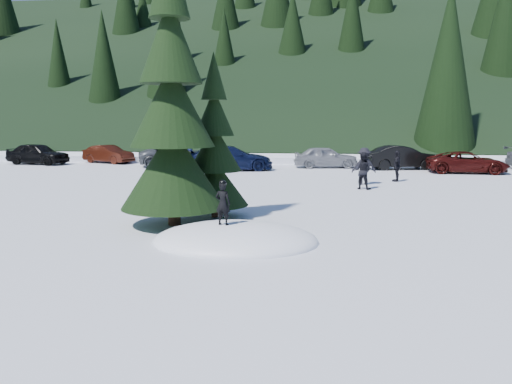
# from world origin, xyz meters

# --- Properties ---
(ground) EXTENTS (200.00, 200.00, 0.00)m
(ground) POSITION_xyz_m (0.00, 0.00, 0.00)
(ground) COLOR white
(ground) RESTS_ON ground
(snow_mound) EXTENTS (4.48, 3.52, 0.96)m
(snow_mound) POSITION_xyz_m (0.00, 0.00, 0.00)
(snow_mound) COLOR white
(snow_mound) RESTS_ON ground
(forest_hillside) EXTENTS (200.00, 60.00, 25.00)m
(forest_hillside) POSITION_xyz_m (0.00, 54.00, 12.50)
(forest_hillside) COLOR black
(forest_hillside) RESTS_ON ground
(spruce_tall) EXTENTS (3.20, 3.20, 8.60)m
(spruce_tall) POSITION_xyz_m (-2.20, 1.80, 3.32)
(spruce_tall) COLOR #311C10
(spruce_tall) RESTS_ON ground
(spruce_short) EXTENTS (2.20, 2.20, 5.37)m
(spruce_short) POSITION_xyz_m (-1.20, 3.20, 2.10)
(spruce_short) COLOR #311C10
(spruce_short) RESTS_ON ground
(child_skier) EXTENTS (0.46, 0.35, 1.13)m
(child_skier) POSITION_xyz_m (-0.31, -0.13, 1.05)
(child_skier) COLOR black
(child_skier) RESTS_ON snow_mound
(adult_0) EXTENTS (1.01, 0.91, 1.71)m
(adult_0) POSITION_xyz_m (4.25, 10.35, 0.86)
(adult_0) COLOR black
(adult_0) RESTS_ON ground
(adult_1) EXTENTS (0.68, 1.01, 1.59)m
(adult_1) POSITION_xyz_m (6.25, 13.38, 0.80)
(adult_1) COLOR black
(adult_1) RESTS_ON ground
(adult_2) EXTENTS (1.21, 0.74, 1.82)m
(adult_2) POSITION_xyz_m (4.45, 11.97, 0.91)
(adult_2) COLOR black
(adult_2) RESTS_ON ground
(car_0) EXTENTS (4.67, 2.53, 1.51)m
(car_0) POSITION_xyz_m (-17.27, 19.97, 0.75)
(car_0) COLOR black
(car_0) RESTS_ON ground
(car_1) EXTENTS (4.14, 2.71, 1.29)m
(car_1) POSITION_xyz_m (-12.76, 21.50, 0.64)
(car_1) COLOR black
(car_1) RESTS_ON ground
(car_2) EXTENTS (5.72, 3.83, 1.46)m
(car_2) POSITION_xyz_m (-7.12, 19.87, 0.73)
(car_2) COLOR #484B4F
(car_2) RESTS_ON ground
(car_3) EXTENTS (5.68, 3.41, 1.54)m
(car_3) POSITION_xyz_m (-3.22, 17.65, 0.77)
(car_3) COLOR black
(car_3) RESTS_ON ground
(car_4) EXTENTS (4.29, 2.07, 1.41)m
(car_4) POSITION_xyz_m (2.73, 20.09, 0.71)
(car_4) COLOR gray
(car_4) RESTS_ON ground
(car_5) EXTENTS (4.79, 2.52, 1.50)m
(car_5) POSITION_xyz_m (7.53, 19.64, 0.75)
(car_5) COLOR black
(car_5) RESTS_ON ground
(car_6) EXTENTS (4.69, 2.33, 1.28)m
(car_6) POSITION_xyz_m (11.01, 17.87, 0.64)
(car_6) COLOR #360C09
(car_6) RESTS_ON ground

